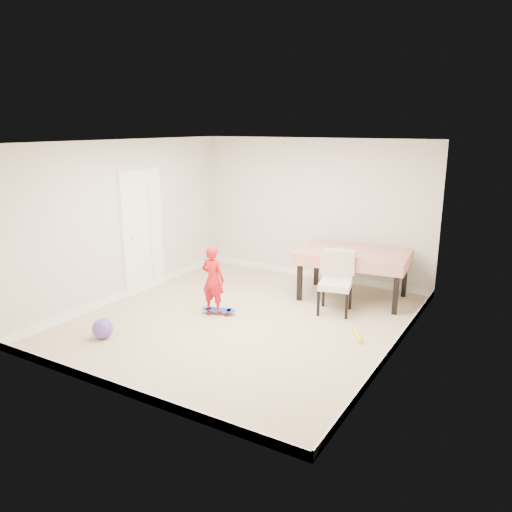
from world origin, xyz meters
The scene contains 17 objects.
ground centered at (0.00, 0.00, 0.00)m, with size 5.00×5.00×0.00m, color tan.
ceiling centered at (0.00, 0.00, 2.58)m, with size 4.50×5.00×0.04m, color silver.
wall_back centered at (0.00, 2.48, 1.30)m, with size 4.50×0.04×2.60m, color beige.
wall_front centered at (0.00, -2.48, 1.30)m, with size 4.50×0.04×2.60m, color beige.
wall_left centered at (-2.23, 0.00, 1.30)m, with size 0.04×5.00×2.60m, color beige.
wall_right centered at (2.23, 0.00, 1.30)m, with size 0.04×5.00×2.60m, color beige.
door centered at (-2.22, 0.30, 1.02)m, with size 0.10×0.94×2.11m, color white.
baseboard_back centered at (0.00, 2.49, 0.06)m, with size 4.50×0.02×0.12m, color white.
baseboard_front centered at (0.00, -2.49, 0.06)m, with size 4.50×0.02×0.12m, color white.
baseboard_left centered at (-2.24, 0.00, 0.06)m, with size 0.02×5.00×0.12m, color white.
baseboard_right centered at (2.24, 0.00, 0.06)m, with size 0.02×5.00×0.12m, color white.
dining_table centered at (1.07, 1.72, 0.41)m, with size 1.75×1.10×0.82m, color red, non-canonical shape.
dining_chair centered at (1.06, 0.96, 0.48)m, with size 0.53×0.61×0.96m, color beige, non-canonical shape.
skateboard centered at (-0.44, -0.01, 0.04)m, with size 0.53×0.19×0.08m, color blue, non-canonical shape.
child centered at (-0.52, -0.04, 0.52)m, with size 0.38×0.25×1.04m, color red.
balloon centered at (-1.29, -1.55, 0.14)m, with size 0.28×0.28×0.28m, color #6044A3.
foam_toy centered at (1.71, 0.22, 0.03)m, with size 0.06×0.06×0.40m, color yellow.
Camera 1 is at (3.69, -5.92, 2.82)m, focal length 35.00 mm.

